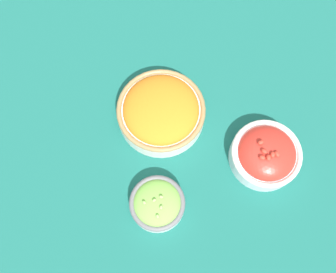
% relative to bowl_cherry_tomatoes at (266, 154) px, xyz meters
% --- Properties ---
extents(ground_plane, '(3.00, 3.00, 0.00)m').
position_rel_bowl_cherry_tomatoes_xyz_m(ground_plane, '(0.19, 0.12, -0.03)').
color(ground_plane, '#196056').
extents(bowl_cherry_tomatoes, '(0.16, 0.16, 0.08)m').
position_rel_bowl_cherry_tomatoes_xyz_m(bowl_cherry_tomatoes, '(0.00, 0.00, 0.00)').
color(bowl_cherry_tomatoes, silver).
rests_on(bowl_cherry_tomatoes, ground_plane).
extents(bowl_lettuce, '(0.12, 0.12, 0.06)m').
position_rel_bowl_cherry_tomatoes_xyz_m(bowl_lettuce, '(0.10, 0.25, -0.01)').
color(bowl_lettuce, white).
rests_on(bowl_lettuce, ground_plane).
extents(bowl_carrots, '(0.21, 0.21, 0.08)m').
position_rel_bowl_cherry_tomatoes_xyz_m(bowl_carrots, '(0.25, 0.09, 0.00)').
color(bowl_carrots, silver).
rests_on(bowl_carrots, ground_plane).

